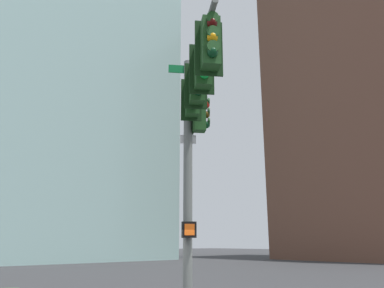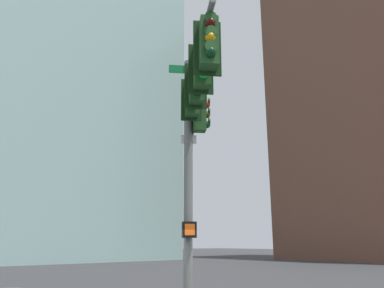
# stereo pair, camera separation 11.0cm
# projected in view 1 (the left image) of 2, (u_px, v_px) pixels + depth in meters

# --- Properties ---
(signal_pole_assembly) EXTENTS (3.87, 3.01, 7.33)m
(signal_pole_assembly) POSITION_uv_depth(u_px,v_px,m) (195.00, 121.00, 9.31)
(signal_pole_assembly) COLOR slate
(signal_pole_assembly) RESTS_ON ground_plane
(building_brick_nearside) EXTENTS (23.51, 17.44, 41.97)m
(building_brick_nearside) POSITION_uv_depth(u_px,v_px,m) (368.00, 104.00, 52.72)
(building_brick_nearside) COLOR brown
(building_brick_nearside) RESTS_ON ground_plane
(building_glass_tower) EXTENTS (33.75, 25.53, 73.16)m
(building_glass_tower) POSITION_uv_depth(u_px,v_px,m) (57.00, 28.00, 62.38)
(building_glass_tower) COLOR #9EC6C1
(building_glass_tower) RESTS_ON ground_plane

